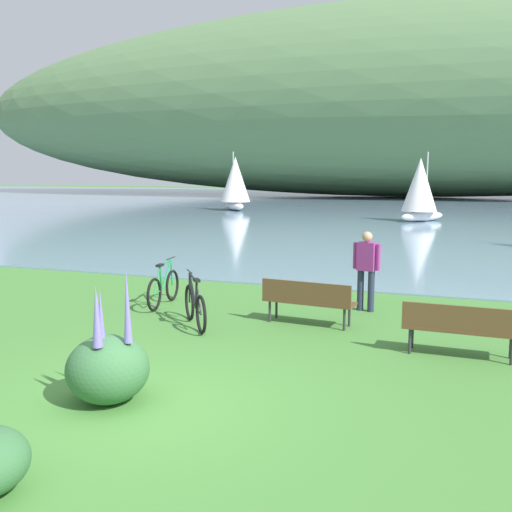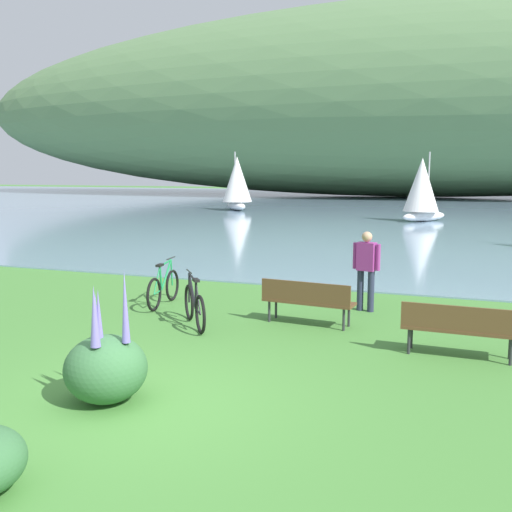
{
  "view_description": "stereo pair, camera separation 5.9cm",
  "coord_description": "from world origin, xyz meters",
  "px_view_note": "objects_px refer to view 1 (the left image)",
  "views": [
    {
      "loc": [
        3.74,
        -6.1,
        2.96
      ],
      "look_at": [
        -0.84,
        6.48,
        1.0
      ],
      "focal_mm": 40.51,
      "sensor_mm": 36.0,
      "label": 1
    },
    {
      "loc": [
        3.79,
        -6.08,
        2.96
      ],
      "look_at": [
        -0.84,
        6.48,
        1.0
      ],
      "focal_mm": 40.51,
      "sensor_mm": 36.0,
      "label": 2
    }
  ],
  "objects_px": {
    "person_at_shoreline": "(366,266)",
    "sailboat_nearest_to_shore": "(235,183)",
    "sailboat_toward_hillside": "(420,189)",
    "park_bench_near_camera": "(308,299)",
    "bicycle_beside_path": "(164,288)",
    "bicycle_leaning_near_bench": "(195,306)",
    "park_bench_further_along": "(460,326)"
  },
  "relations": [
    {
      "from": "person_at_shoreline",
      "to": "sailboat_nearest_to_shore",
      "type": "height_order",
      "value": "sailboat_nearest_to_shore"
    },
    {
      "from": "sailboat_nearest_to_shore",
      "to": "sailboat_toward_hillside",
      "type": "height_order",
      "value": "sailboat_nearest_to_shore"
    },
    {
      "from": "person_at_shoreline",
      "to": "sailboat_nearest_to_shore",
      "type": "distance_m",
      "value": 32.3
    },
    {
      "from": "sailboat_nearest_to_shore",
      "to": "sailboat_toward_hillside",
      "type": "distance_m",
      "value": 15.03
    },
    {
      "from": "park_bench_near_camera",
      "to": "bicycle_beside_path",
      "type": "bearing_deg",
      "value": 171.69
    },
    {
      "from": "bicycle_leaning_near_bench",
      "to": "sailboat_toward_hillside",
      "type": "relative_size",
      "value": 0.35
    },
    {
      "from": "park_bench_near_camera",
      "to": "sailboat_nearest_to_shore",
      "type": "distance_m",
      "value": 33.33
    },
    {
      "from": "park_bench_near_camera",
      "to": "sailboat_toward_hillside",
      "type": "bearing_deg",
      "value": 89.52
    },
    {
      "from": "park_bench_near_camera",
      "to": "person_at_shoreline",
      "type": "xyz_separation_m",
      "value": [
        0.87,
        1.55,
        0.46
      ]
    },
    {
      "from": "person_at_shoreline",
      "to": "sailboat_toward_hillside",
      "type": "height_order",
      "value": "sailboat_toward_hillside"
    },
    {
      "from": "bicycle_leaning_near_bench",
      "to": "bicycle_beside_path",
      "type": "distance_m",
      "value": 1.96
    },
    {
      "from": "park_bench_near_camera",
      "to": "bicycle_beside_path",
      "type": "height_order",
      "value": "bicycle_beside_path"
    },
    {
      "from": "bicycle_beside_path",
      "to": "sailboat_nearest_to_shore",
      "type": "relative_size",
      "value": 0.4
    },
    {
      "from": "bicycle_leaning_near_bench",
      "to": "sailboat_nearest_to_shore",
      "type": "distance_m",
      "value": 33.34
    },
    {
      "from": "park_bench_near_camera",
      "to": "sailboat_nearest_to_shore",
      "type": "bearing_deg",
      "value": 114.44
    },
    {
      "from": "park_bench_further_along",
      "to": "bicycle_leaning_near_bench",
      "type": "distance_m",
      "value": 4.82
    },
    {
      "from": "park_bench_near_camera",
      "to": "sailboat_nearest_to_shore",
      "type": "xyz_separation_m",
      "value": [
        -13.77,
        30.31,
        1.61
      ]
    },
    {
      "from": "person_at_shoreline",
      "to": "park_bench_near_camera",
      "type": "bearing_deg",
      "value": -119.27
    },
    {
      "from": "sailboat_nearest_to_shore",
      "to": "person_at_shoreline",
      "type": "bearing_deg",
      "value": -63.02
    },
    {
      "from": "park_bench_further_along",
      "to": "bicycle_leaning_near_bench",
      "type": "bearing_deg",
      "value": 176.94
    },
    {
      "from": "park_bench_near_camera",
      "to": "park_bench_further_along",
      "type": "relative_size",
      "value": 1.01
    },
    {
      "from": "bicycle_beside_path",
      "to": "person_at_shoreline",
      "type": "xyz_separation_m",
      "value": [
        4.3,
        1.05,
        0.58
      ]
    },
    {
      "from": "park_bench_near_camera",
      "to": "park_bench_further_along",
      "type": "bearing_deg",
      "value": -21.36
    },
    {
      "from": "bicycle_beside_path",
      "to": "person_at_shoreline",
      "type": "height_order",
      "value": "person_at_shoreline"
    },
    {
      "from": "park_bench_further_along",
      "to": "park_bench_near_camera",
      "type": "bearing_deg",
      "value": 158.64
    },
    {
      "from": "park_bench_further_along",
      "to": "sailboat_nearest_to_shore",
      "type": "height_order",
      "value": "sailboat_nearest_to_shore"
    },
    {
      "from": "park_bench_further_along",
      "to": "bicycle_leaning_near_bench",
      "type": "relative_size",
      "value": 1.27
    },
    {
      "from": "park_bench_further_along",
      "to": "bicycle_beside_path",
      "type": "xyz_separation_m",
      "value": [
        -6.24,
        1.6,
        -0.12
      ]
    },
    {
      "from": "sailboat_toward_hillside",
      "to": "park_bench_near_camera",
      "type": "bearing_deg",
      "value": -90.48
    },
    {
      "from": "park_bench_further_along",
      "to": "bicycle_beside_path",
      "type": "height_order",
      "value": "bicycle_beside_path"
    },
    {
      "from": "park_bench_further_along",
      "to": "sailboat_nearest_to_shore",
      "type": "relative_size",
      "value": 0.41
    },
    {
      "from": "bicycle_leaning_near_bench",
      "to": "person_at_shoreline",
      "type": "distance_m",
      "value": 3.78
    }
  ]
}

